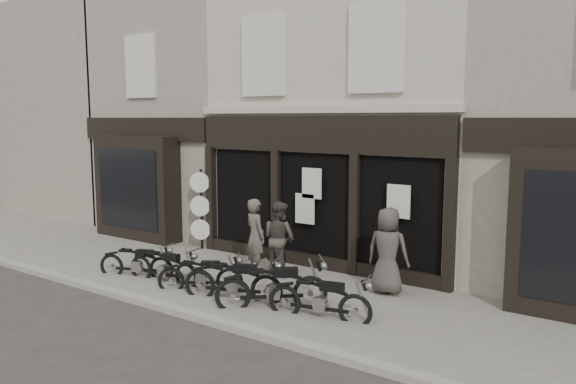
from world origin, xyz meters
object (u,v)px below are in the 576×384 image
Objects in this scene: motorcycle_0 at (137,265)px; advert_sign_post at (201,212)px; man_right at (388,251)px; man_centre at (279,238)px; motorcycle_3 at (234,285)px; motorcycle_1 at (164,270)px; motorcycle_2 at (201,278)px; motorcycle_5 at (321,303)px; man_left at (255,236)px; motorcycle_4 at (273,291)px.

motorcycle_0 is 0.74× the size of advert_sign_post.
man_right is at bearing -30.66° from advert_sign_post.
advert_sign_post is (-3.39, 0.86, 0.16)m from man_centre.
motorcycle_3 is 2.10m from man_centre.
motorcycle_1 reaches higher than motorcycle_2.
motorcycle_0 is 1.01× the size of man_centre.
motorcycle_5 is at bearing -33.55° from motorcycle_2.
man_right reaches higher than motorcycle_3.
motorcycle_3 is 1.17× the size of man_centre.
motorcycle_5 is at bearing -5.58° from motorcycle_1.
advert_sign_post is at bearing 122.57° from motorcycle_3.
motorcycle_2 is 1.80m from man_left.
motorcycle_1 is at bearing 53.38° from man_centre.
motorcycle_3 is 1.02× the size of motorcycle_5.
motorcycle_0 is 5.92m from man_right.
advert_sign_post reaches higher than motorcycle_4.
advert_sign_post is at bearing 100.06° from motorcycle_2.
motorcycle_0 is 0.87m from motorcycle_1.
motorcycle_3 is 0.96m from motorcycle_4.
advert_sign_post is at bearing 80.67° from motorcycle_0.
man_left reaches higher than man_centre.
motorcycle_0 is at bearing 139.62° from motorcycle_4.
motorcycle_1 is 0.97× the size of motorcycle_5.
motorcycle_4 is at bearing 168.34° from motorcycle_5.
man_left is (-1.77, 1.65, 0.60)m from motorcycle_4.
man_left reaches higher than motorcycle_4.
motorcycle_2 is 0.69× the size of advert_sign_post.
man_left is 3.29m from man_right.
motorcycle_3 is 1.14× the size of man_left.
motorcycle_4 is (3.10, 0.06, 0.05)m from motorcycle_1.
motorcycle_4 is at bearing -14.27° from motorcycle_3.
motorcycle_3 is 0.86× the size of advert_sign_post.
advert_sign_post is (-6.13, 0.69, 0.12)m from man_right.
motorcycle_1 is at bearing -85.51° from advert_sign_post.
man_right is at bearing -0.72° from motorcycle_0.
motorcycle_3 reaches higher than motorcycle_1.
man_left is at bearing 94.94° from motorcycle_4.
man_centre is at bearing 40.06° from motorcycle_1.
motorcycle_3 is at bearing -38.65° from motorcycle_2.
motorcycle_2 is at bearing 168.02° from motorcycle_5.
man_left is 3.08m from advert_sign_post.
motorcycle_4 is at bearing 158.79° from man_left.
man_right reaches higher than motorcycle_4.
motorcycle_1 is 1.08× the size of motorcycle_4.
motorcycle_1 is at bearing 74.08° from man_left.
man_left is (1.33, 1.71, 0.65)m from motorcycle_1.
motorcycle_4 is at bearing -5.48° from motorcycle_1.
motorcycle_5 is at bearing -41.29° from motorcycle_4.
motorcycle_2 is 0.90× the size of motorcycle_4.
motorcycle_4 reaches higher than motorcycle_1.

